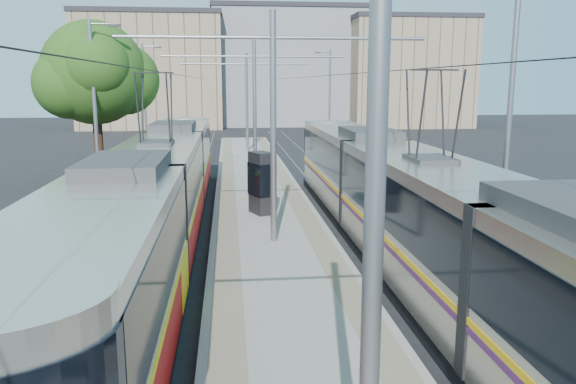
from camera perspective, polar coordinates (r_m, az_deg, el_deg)
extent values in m
plane|color=black|center=(10.50, 2.26, -18.62)|extent=(160.00, 160.00, 0.00)
cube|color=gray|center=(26.55, -3.01, 0.07)|extent=(4.00, 50.00, 0.30)
cube|color=gray|center=(26.48, -6.15, 0.33)|extent=(0.70, 50.00, 0.01)
cube|color=gray|center=(26.63, 0.10, 0.46)|extent=(0.70, 50.00, 0.01)
cube|color=gray|center=(26.70, -12.30, -0.40)|extent=(0.07, 70.00, 0.03)
cube|color=gray|center=(26.58, -9.22, -0.34)|extent=(0.07, 70.00, 0.03)
cube|color=gray|center=(26.87, 3.14, -0.09)|extent=(0.07, 70.00, 0.03)
cube|color=gray|center=(27.14, 6.13, -0.03)|extent=(0.07, 70.00, 0.03)
cube|color=black|center=(18.67, -12.78, -4.76)|extent=(2.30, 27.22, 0.40)
cube|color=beige|center=(18.30, -12.99, 0.22)|extent=(2.40, 25.62, 2.90)
cube|color=black|center=(18.21, -13.06, 1.76)|extent=(2.43, 25.62, 1.30)
cube|color=yellow|center=(18.37, -12.94, -1.01)|extent=(2.43, 25.62, 0.12)
cube|color=#BE0A0C|center=(18.48, -12.87, -2.52)|extent=(2.42, 25.62, 1.10)
cube|color=#2D2D30|center=(18.07, -13.21, 5.21)|extent=(1.68, 3.00, 0.30)
cube|color=black|center=(15.06, 13.68, -8.66)|extent=(2.30, 29.97, 0.40)
cube|color=#A8A29A|center=(14.60, 13.98, -2.54)|extent=(2.40, 28.37, 2.90)
cube|color=black|center=(14.49, 14.07, -0.62)|extent=(2.43, 28.37, 1.30)
cube|color=#DE9F0B|center=(14.69, 13.91, -4.06)|extent=(2.43, 28.37, 0.12)
cube|color=#46164D|center=(14.73, 13.88, -4.63)|extent=(2.43, 28.37, 0.10)
cube|color=#2D2D30|center=(14.31, 14.28, 3.69)|extent=(1.68, 3.00, 0.30)
cylinder|color=slate|center=(5.39, 8.71, -4.11)|extent=(0.20, 0.20, 7.00)
cylinder|color=slate|center=(17.14, -1.51, 6.37)|extent=(0.20, 0.20, 7.00)
cylinder|color=slate|center=(17.13, -1.55, 15.40)|extent=(9.20, 0.10, 0.10)
cylinder|color=slate|center=(29.09, -3.40, 8.27)|extent=(0.20, 0.20, 7.00)
cylinder|color=slate|center=(29.09, -3.47, 13.59)|extent=(9.20, 0.10, 0.10)
cylinder|color=slate|center=(41.07, -4.20, 9.07)|extent=(0.20, 0.20, 7.00)
cylinder|color=slate|center=(41.07, -4.25, 12.83)|extent=(9.20, 0.10, 0.10)
cylinder|color=black|center=(26.13, -11.21, 11.61)|extent=(0.02, 70.00, 0.02)
cylinder|color=black|center=(26.50, 4.83, 11.77)|extent=(0.02, 70.00, 0.02)
cylinder|color=slate|center=(27.74, -19.03, 7.98)|extent=(0.18, 0.18, 8.00)
cube|color=#2D2D30|center=(27.61, -17.22, 15.87)|extent=(0.50, 0.22, 0.12)
cylinder|color=slate|center=(43.48, -14.35, 9.13)|extent=(0.18, 0.18, 8.00)
cube|color=#2D2D30|center=(43.40, -13.11, 14.14)|extent=(0.50, 0.22, 0.12)
cylinder|color=slate|center=(19.23, 21.54, 6.71)|extent=(0.18, 0.18, 8.00)
cylinder|color=slate|center=(34.21, 9.07, 8.90)|extent=(0.18, 0.18, 8.00)
cube|color=#2D2D30|center=(34.02, 7.41, 15.26)|extent=(0.50, 0.22, 0.12)
cylinder|color=slate|center=(49.83, 4.26, 9.64)|extent=(0.18, 0.18, 8.00)
cube|color=#2D2D30|center=(49.70, 3.03, 13.97)|extent=(0.50, 0.22, 0.12)
cube|color=black|center=(21.21, -2.73, 0.92)|extent=(0.97, 1.18, 2.35)
cube|color=black|center=(21.18, -2.74, 1.33)|extent=(1.02, 1.23, 1.22)
cylinder|color=#382314|center=(30.40, -18.64, 3.89)|extent=(0.47, 0.47, 3.43)
sphere|color=#1F4112|center=(30.21, -19.11, 11.38)|extent=(5.15, 5.15, 5.15)
sphere|color=#1F4112|center=(30.79, -16.34, 10.92)|extent=(3.65, 3.65, 3.65)
cube|color=gray|center=(69.57, -13.46, 11.64)|extent=(16.00, 12.00, 12.55)
cube|color=#262328|center=(69.98, -13.71, 16.98)|extent=(16.32, 12.24, 0.50)
cube|color=gray|center=(73.41, -0.29, 12.35)|extent=(18.00, 14.00, 13.73)
cube|color=#262328|center=(73.92, -0.30, 17.87)|extent=(18.36, 14.28, 0.50)
cube|color=gray|center=(70.35, 11.88, 11.59)|extent=(14.00, 10.00, 12.29)
cube|color=#262328|center=(70.73, 12.09, 16.77)|extent=(14.28, 10.20, 0.50)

